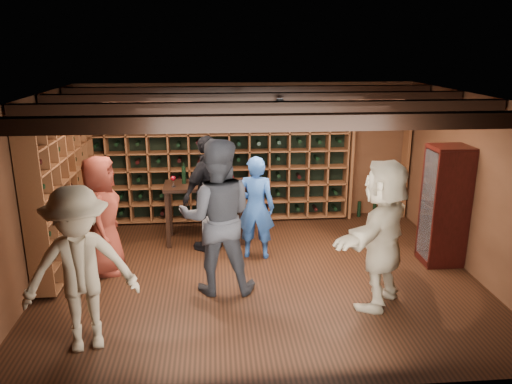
{
  "coord_description": "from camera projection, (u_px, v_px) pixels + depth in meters",
  "views": [
    {
      "loc": [
        -0.61,
        -6.44,
        3.17
      ],
      "look_at": [
        -0.05,
        0.2,
        1.17
      ],
      "focal_mm": 35.0,
      "sensor_mm": 36.0,
      "label": 1
    }
  ],
  "objects": [
    {
      "name": "guest_khaki",
      "position": [
        80.0,
        270.0,
        5.18
      ],
      "size": [
        1.3,
        0.94,
        1.81
      ],
      "primitive_type": "imported",
      "rotation": [
        0.0,
        0.0,
        0.24
      ],
      "color": "gray",
      "rests_on": "ground"
    },
    {
      "name": "guest_red_floral",
      "position": [
        102.0,
        216.0,
        6.97
      ],
      "size": [
        0.58,
        0.86,
        1.71
      ],
      "primitive_type": "imported",
      "rotation": [
        0.0,
        0.0,
        1.62
      ],
      "color": "maroon",
      "rests_on": "ground"
    },
    {
      "name": "guest_woman_black",
      "position": [
        210.0,
        194.0,
        7.76
      ],
      "size": [
        1.07,
        1.08,
        1.83
      ],
      "primitive_type": "imported",
      "rotation": [
        0.0,
        0.0,
        3.93
      ],
      "color": "black",
      "rests_on": "ground"
    },
    {
      "name": "wine_rack_left",
      "position": [
        64.0,
        186.0,
        7.33
      ],
      "size": [
        0.3,
        2.65,
        2.2
      ],
      "color": "brown",
      "rests_on": "ground"
    },
    {
      "name": "display_cabinet",
      "position": [
        444.0,
        208.0,
        7.27
      ],
      "size": [
        0.55,
        0.5,
        1.75
      ],
      "color": "black",
      "rests_on": "ground"
    },
    {
      "name": "man_blue_shirt",
      "position": [
        256.0,
        208.0,
        7.49
      ],
      "size": [
        0.64,
        0.49,
        1.59
      ],
      "primitive_type": "imported",
      "rotation": [
        0.0,
        0.0,
        2.94
      ],
      "color": "navy",
      "rests_on": "ground"
    },
    {
      "name": "tasting_table",
      "position": [
        204.0,
        191.0,
        8.12
      ],
      "size": [
        1.31,
        0.67,
        1.26
      ],
      "rotation": [
        0.0,
        0.0,
        0.02
      ],
      "color": "black",
      "rests_on": "ground"
    },
    {
      "name": "ground",
      "position": [
        260.0,
        275.0,
        7.11
      ],
      "size": [
        6.0,
        6.0,
        0.0
      ],
      "primitive_type": "plane",
      "color": "black",
      "rests_on": "ground"
    },
    {
      "name": "guest_beige",
      "position": [
        382.0,
        234.0,
        6.08
      ],
      "size": [
        1.54,
        1.69,
        1.87
      ],
      "primitive_type": "imported",
      "rotation": [
        0.0,
        0.0,
        4.01
      ],
      "color": "tan",
      "rests_on": "ground"
    },
    {
      "name": "wine_rack_back",
      "position": [
        219.0,
        160.0,
        8.96
      ],
      "size": [
        4.65,
        0.3,
        2.2
      ],
      "color": "brown",
      "rests_on": "ground"
    },
    {
      "name": "room_shell",
      "position": [
        260.0,
        103.0,
        6.46
      ],
      "size": [
        6.0,
        6.0,
        6.0
      ],
      "color": "#55311D",
      "rests_on": "ground"
    },
    {
      "name": "crate_shelf",
      "position": [
        380.0,
        135.0,
        9.07
      ],
      "size": [
        1.2,
        0.32,
        2.07
      ],
      "color": "brown",
      "rests_on": "ground"
    },
    {
      "name": "man_grey_suit",
      "position": [
        217.0,
        217.0,
        6.4
      ],
      "size": [
        1.03,
        0.82,
        2.04
      ],
      "primitive_type": "imported",
      "rotation": [
        0.0,
        0.0,
        3.09
      ],
      "color": "black",
      "rests_on": "ground"
    }
  ]
}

